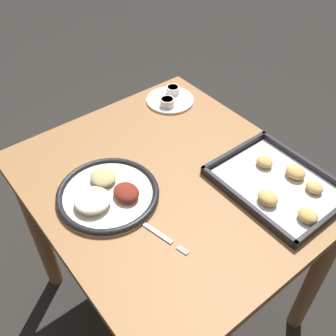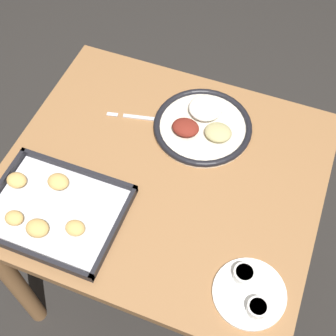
# 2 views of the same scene
# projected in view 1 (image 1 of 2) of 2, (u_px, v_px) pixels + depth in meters

# --- Properties ---
(ground_plane) EXTENTS (8.00, 8.00, 0.00)m
(ground_plane) POSITION_uv_depth(u_px,v_px,m) (170.00, 299.00, 1.75)
(ground_plane) COLOR #282623
(dining_table) EXTENTS (0.91, 0.80, 0.77)m
(dining_table) POSITION_uv_depth(u_px,v_px,m) (171.00, 207.00, 1.31)
(dining_table) COLOR olive
(dining_table) RESTS_ON ground_plane
(dinner_plate) EXTENTS (0.30, 0.30, 0.05)m
(dinner_plate) POSITION_uv_depth(u_px,v_px,m) (107.00, 194.00, 1.15)
(dinner_plate) COLOR beige
(dinner_plate) RESTS_ON dining_table
(fork) EXTENTS (0.21, 0.06, 0.00)m
(fork) POSITION_uv_depth(u_px,v_px,m) (154.00, 231.00, 1.07)
(fork) COLOR silver
(fork) RESTS_ON dining_table
(saucer_plate) EXTENTS (0.18, 0.18, 0.04)m
(saucer_plate) POSITION_uv_depth(u_px,v_px,m) (170.00, 99.00, 1.51)
(saucer_plate) COLOR white
(saucer_plate) RESTS_ON dining_table
(baking_tray) EXTENTS (0.37, 0.29, 0.04)m
(baking_tray) POSITION_uv_depth(u_px,v_px,m) (280.00, 185.00, 1.18)
(baking_tray) COLOR black
(baking_tray) RESTS_ON dining_table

